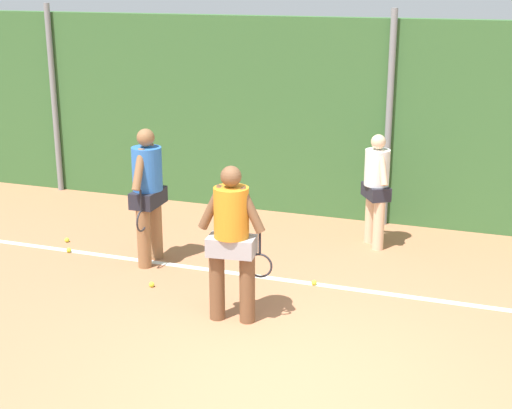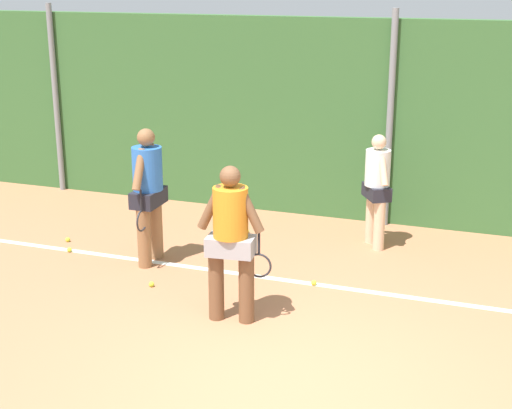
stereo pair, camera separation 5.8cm
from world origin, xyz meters
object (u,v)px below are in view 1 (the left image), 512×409
at_px(tennis_ball_0, 159,225).
at_px(tennis_ball_11, 246,231).
at_px(player_foreground_near, 232,236).
at_px(player_midcourt, 148,189).
at_px(tennis_ball_8, 152,284).
at_px(tennis_ball_1, 69,250).
at_px(tennis_ball_3, 67,240).
at_px(tennis_ball_4, 314,283).
at_px(player_backcourt_far, 376,184).

relative_size(tennis_ball_0, tennis_ball_11, 1.00).
relative_size(player_foreground_near, player_midcourt, 0.98).
xyz_separation_m(tennis_ball_0, tennis_ball_8, (0.93, -2.07, 0.00)).
relative_size(player_midcourt, tennis_ball_1, 27.48).
xyz_separation_m(player_foreground_near, tennis_ball_3, (-3.16, 1.57, -0.96)).
height_order(tennis_ball_3, tennis_ball_4, same).
relative_size(tennis_ball_3, tennis_ball_11, 1.00).
height_order(player_midcourt, tennis_ball_8, player_midcourt).
bearing_deg(tennis_ball_4, tennis_ball_8, -159.03).
relative_size(player_backcourt_far, tennis_ball_3, 24.32).
bearing_deg(tennis_ball_1, player_foreground_near, -22.71).
bearing_deg(tennis_ball_1, tennis_ball_8, -23.08).
bearing_deg(tennis_ball_8, tennis_ball_4, 20.97).
bearing_deg(tennis_ball_11, tennis_ball_8, -100.22).
bearing_deg(player_midcourt, player_foreground_near, 51.80).
relative_size(tennis_ball_1, tennis_ball_4, 1.00).
relative_size(player_midcourt, tennis_ball_11, 27.48).
height_order(tennis_ball_8, tennis_ball_11, same).
height_order(player_midcourt, tennis_ball_1, player_midcourt).
bearing_deg(tennis_ball_8, tennis_ball_11, 79.78).
relative_size(tennis_ball_1, tennis_ball_8, 1.00).
bearing_deg(player_backcourt_far, tennis_ball_11, -118.78).
xyz_separation_m(tennis_ball_0, tennis_ball_1, (-0.70, -1.38, 0.00)).
bearing_deg(player_backcourt_far, player_midcourt, -90.72).
bearing_deg(player_midcourt, tennis_ball_3, -102.22).
bearing_deg(tennis_ball_3, tennis_ball_4, -4.98).
xyz_separation_m(player_backcourt_far, tennis_ball_8, (-2.30, -2.38, -0.87)).
distance_m(tennis_ball_1, tennis_ball_8, 1.77).
bearing_deg(tennis_ball_8, player_backcourt_far, 45.97).
bearing_deg(tennis_ball_11, player_foreground_near, -72.85).
height_order(tennis_ball_1, tennis_ball_8, same).
height_order(tennis_ball_0, tennis_ball_1, same).
bearing_deg(tennis_ball_11, tennis_ball_4, -46.70).
bearing_deg(tennis_ball_8, tennis_ball_1, 156.92).
bearing_deg(player_midcourt, tennis_ball_8, 26.67).
distance_m(player_foreground_near, tennis_ball_1, 3.29).
xyz_separation_m(player_backcourt_far, tennis_ball_4, (-0.42, -1.66, -0.87)).
bearing_deg(tennis_ball_8, player_foreground_near, -22.23).
height_order(player_backcourt_far, tennis_ball_1, player_backcourt_far).
xyz_separation_m(player_foreground_near, tennis_ball_0, (-2.20, 2.59, -0.96)).
relative_size(tennis_ball_0, tennis_ball_8, 1.00).
height_order(tennis_ball_3, tennis_ball_11, same).
xyz_separation_m(player_midcourt, tennis_ball_1, (-1.24, -0.05, -0.98)).
relative_size(player_backcourt_far, tennis_ball_1, 24.32).
xyz_separation_m(tennis_ball_3, tennis_ball_11, (2.30, 1.23, 0.00)).
bearing_deg(player_foreground_near, tennis_ball_11, 100.85).
bearing_deg(tennis_ball_11, tennis_ball_0, -171.51).
distance_m(tennis_ball_0, tennis_ball_11, 1.36).
height_order(tennis_ball_4, tennis_ball_8, same).
relative_size(tennis_ball_0, tennis_ball_4, 1.00).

